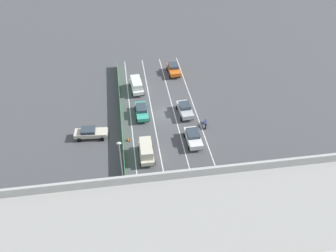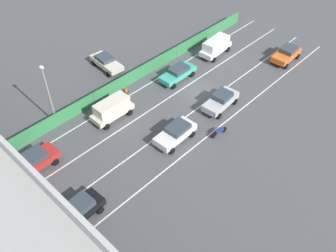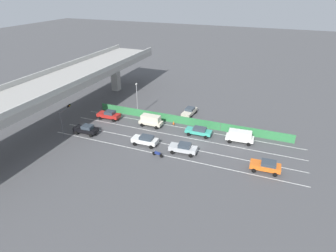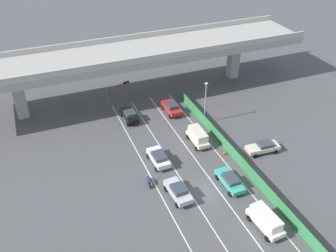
{
  "view_description": "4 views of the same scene",
  "coord_description": "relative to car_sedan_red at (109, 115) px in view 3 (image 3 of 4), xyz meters",
  "views": [
    {
      "loc": [
        5.71,
        43.16,
        31.99
      ],
      "look_at": [
        -0.04,
        4.56,
        1.17
      ],
      "focal_mm": 37.4,
      "sensor_mm": 36.0,
      "label": 1
    },
    {
      "loc": [
        -19.64,
        25.45,
        24.73
      ],
      "look_at": [
        -2.45,
        7.5,
        1.51
      ],
      "focal_mm": 39.27,
      "sensor_mm": 36.0,
      "label": 2
    },
    {
      "loc": [
        -39.91,
        -11.64,
        24.11
      ],
      "look_at": [
        1.23,
        4.88,
        1.87
      ],
      "focal_mm": 30.4,
      "sensor_mm": 36.0,
      "label": 3
    },
    {
      "loc": [
        -16.26,
        -28.56,
        31.4
      ],
      "look_at": [
        0.02,
        11.78,
        2.25
      ],
      "focal_mm": 39.68,
      "sensor_mm": 36.0,
      "label": 4
    }
  ],
  "objects": [
    {
      "name": "car_sedan_black",
      "position": [
        -6.88,
        0.34,
        -0.01
      ],
      "size": [
        2.12,
        4.35,
        1.7
      ],
      "color": "black",
      "rests_on": "ground"
    },
    {
      "name": "car_hatchback_white",
      "position": [
        -6.43,
        -11.08,
        -0.02
      ],
      "size": [
        2.14,
        4.36,
        1.61
      ],
      "color": "silver",
      "rests_on": "ground"
    },
    {
      "name": "motorcycle",
      "position": [
        -8.98,
        -14.44,
        -0.47
      ],
      "size": [
        0.6,
        1.94,
        0.93
      ],
      "color": "black",
      "rests_on": "ground"
    },
    {
      "name": "elevated_overpass",
      "position": [
        -3.27,
        7.72,
        6.48
      ],
      "size": [
        58.82,
        10.16,
        9.08
      ],
      "color": "#A09E99",
      "rests_on": "ground"
    },
    {
      "name": "ground_plane",
      "position": [
        -3.27,
        -18.29,
        -0.93
      ],
      "size": [
        300.0,
        300.0,
        0.0
      ],
      "primitive_type": "plane",
      "color": "#4C4C4F"
    },
    {
      "name": "car_taxi_teal",
      "position": [
        0.05,
        -18.43,
        -0.06
      ],
      "size": [
        1.96,
        4.63,
        1.52
      ],
      "color": "teal",
      "rests_on": "ground"
    },
    {
      "name": "traffic_cone",
      "position": [
        2.51,
        -12.74,
        -0.61
      ],
      "size": [
        0.47,
        0.47,
        0.69
      ],
      "color": "orange",
      "rests_on": "ground"
    },
    {
      "name": "lane_line_mid_left",
      "position": [
        -4.96,
        -15.28,
        -0.93
      ],
      "size": [
        0.14,
        42.01,
        0.01
      ],
      "primitive_type": "cube",
      "color": "silver",
      "rests_on": "ground"
    },
    {
      "name": "car_van_white",
      "position": [
        0.27,
        -25.52,
        0.26
      ],
      "size": [
        2.26,
        4.72,
        2.09
      ],
      "color": "silver",
      "rests_on": "ground"
    },
    {
      "name": "lane_line_left_edge",
      "position": [
        -8.33,
        -15.28,
        -0.93
      ],
      "size": [
        0.14,
        42.01,
        0.01
      ],
      "primitive_type": "cube",
      "color": "silver",
      "rests_on": "ground"
    },
    {
      "name": "lane_line_mid_right",
      "position": [
        -1.58,
        -15.28,
        -0.93
      ],
      "size": [
        0.14,
        42.01,
        0.01
      ],
      "primitive_type": "cube",
      "color": "silver",
      "rests_on": "ground"
    },
    {
      "name": "street_lamp",
      "position": [
        3.54,
        -4.54,
        3.26
      ],
      "size": [
        0.6,
        0.36,
        6.86
      ],
      "color": "gray",
      "rests_on": "ground"
    },
    {
      "name": "lane_line_right_edge",
      "position": [
        1.79,
        -15.28,
        -0.93
      ],
      "size": [
        0.14,
        42.01,
        0.01
      ],
      "primitive_type": "cube",
      "color": "silver",
      "rests_on": "ground"
    },
    {
      "name": "car_sedan_silver",
      "position": [
        -6.52,
        -17.81,
        -0.01
      ],
      "size": [
        2.23,
        4.49,
        1.7
      ],
      "color": "#B7BABC",
      "rests_on": "ground"
    },
    {
      "name": "car_sedan_red",
      "position": [
        0.0,
        0.0,
        0.0
      ],
      "size": [
        2.16,
        4.52,
        1.72
      ],
      "color": "red",
      "rests_on": "ground"
    },
    {
      "name": "car_van_cream",
      "position": [
        0.27,
        -9.0,
        0.29
      ],
      "size": [
        2.01,
        4.38,
        2.15
      ],
      "color": "beige",
      "rests_on": "ground"
    },
    {
      "name": "traffic_light",
      "position": [
        -7.96,
        3.69,
        2.58
      ],
      "size": [
        3.98,
        1.21,
        4.84
      ],
      "color": "#47474C",
      "rests_on": "ground"
    },
    {
      "name": "green_fence",
      "position": [
        3.23,
        -15.28,
        -0.14
      ],
      "size": [
        0.1,
        38.11,
        1.58
      ],
      "color": "#338447",
      "rests_on": "ground"
    },
    {
      "name": "car_taxi_orange",
      "position": [
        -6.79,
        -30.35,
        0.0
      ],
      "size": [
        2.16,
        4.28,
        1.67
      ],
      "color": "orange",
      "rests_on": "ground"
    },
    {
      "name": "parked_sedan_cream",
      "position": [
        7.64,
        -14.23,
        -0.07
      ],
      "size": [
        4.71,
        2.28,
        1.53
      ],
      "color": "beige",
      "rests_on": "ground"
    }
  ]
}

